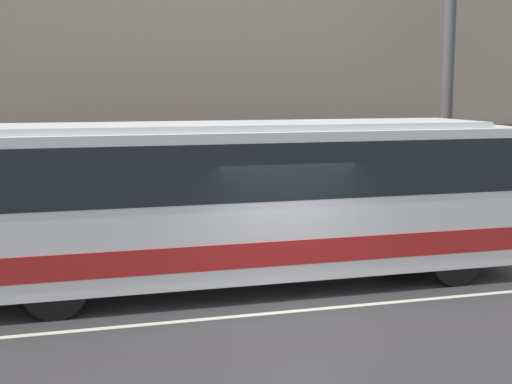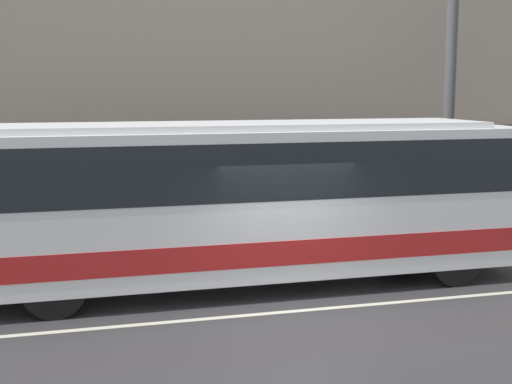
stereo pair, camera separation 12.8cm
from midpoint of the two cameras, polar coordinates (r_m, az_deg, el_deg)
name	(u,v)px [view 1 (the left image)]	position (r m, az deg, el deg)	size (l,w,h in m)	color
ground_plane	(297,311)	(12.52, 3.03, -9.49)	(60.00, 60.00, 0.00)	#38383A
sidewalk	(227,244)	(17.33, -2.58, -4.21)	(60.00, 2.39, 0.14)	gray
building_facade	(213,19)	(18.30, -3.70, 13.65)	(60.00, 0.35, 11.47)	gray
lane_stripe	(297,311)	(12.52, 3.03, -9.47)	(54.00, 0.14, 0.01)	beige
transit_bus	(234,195)	(13.65, -2.01, -0.27)	(11.54, 2.55, 3.18)	white
utility_pole_near	(447,104)	(18.72, 14.83, 6.83)	(0.29, 0.29, 6.57)	#4C4C4F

